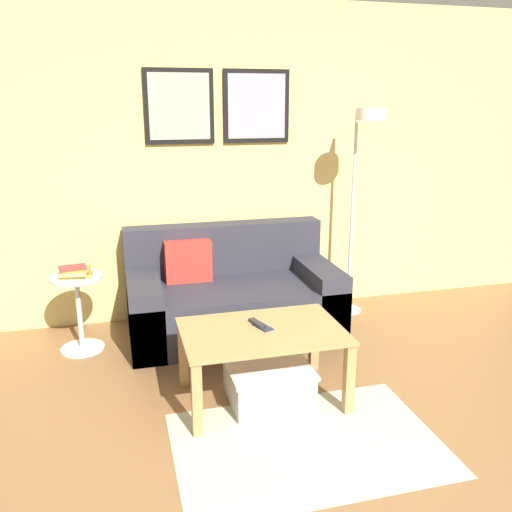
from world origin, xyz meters
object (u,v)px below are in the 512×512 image
(coffee_table, at_px, (262,342))
(book_stack, at_px, (75,272))
(floor_lamp, at_px, (363,168))
(remote_control, at_px, (257,323))
(storage_bin, at_px, (268,383))
(side_table, at_px, (79,306))
(cell_phone, at_px, (263,327))
(couch, at_px, (231,297))

(coffee_table, height_order, book_stack, book_stack)
(floor_lamp, distance_m, remote_control, 1.69)
(storage_bin, relative_size, book_stack, 2.10)
(book_stack, bearing_deg, side_table, 66.65)
(storage_bin, bearing_deg, floor_lamp, 45.17)
(storage_bin, relative_size, side_table, 0.87)
(remote_control, height_order, cell_phone, remote_control)
(coffee_table, xyz_separation_m, remote_control, (-0.01, 0.08, 0.09))
(side_table, bearing_deg, coffee_table, -42.22)
(couch, distance_m, book_stack, 1.20)
(coffee_table, relative_size, side_table, 1.70)
(side_table, xyz_separation_m, remote_control, (1.09, -0.93, 0.12))
(couch, relative_size, side_table, 2.83)
(floor_lamp, bearing_deg, remote_control, -139.07)
(floor_lamp, relative_size, cell_phone, 12.32)
(coffee_table, relative_size, floor_lamp, 0.56)
(remote_control, xyz_separation_m, cell_phone, (0.02, -0.05, -0.01))
(coffee_table, bearing_deg, side_table, 137.78)
(side_table, height_order, remote_control, side_table)
(storage_bin, bearing_deg, cell_phone, 103.83)
(couch, bearing_deg, remote_control, -93.05)
(side_table, relative_size, book_stack, 2.41)
(book_stack, bearing_deg, coffee_table, -41.93)
(book_stack, relative_size, cell_phone, 1.69)
(remote_control, bearing_deg, cell_phone, -78.86)
(couch, height_order, floor_lamp, floor_lamp)
(book_stack, bearing_deg, couch, 3.50)
(cell_phone, bearing_deg, storage_bin, -96.92)
(side_table, bearing_deg, remote_control, -40.21)
(coffee_table, height_order, storage_bin, coffee_table)
(coffee_table, height_order, side_table, side_table)
(floor_lamp, distance_m, cell_phone, 1.71)
(couch, distance_m, cell_phone, 1.05)
(floor_lamp, height_order, cell_phone, floor_lamp)
(side_table, bearing_deg, floor_lamp, 1.30)
(remote_control, bearing_deg, storage_bin, -86.24)
(storage_bin, bearing_deg, couch, 89.33)
(remote_control, bearing_deg, side_table, 124.69)
(storage_bin, relative_size, remote_control, 3.31)
(side_table, height_order, cell_phone, side_table)
(floor_lamp, distance_m, side_table, 2.41)
(storage_bin, xyz_separation_m, book_stack, (-1.14, 1.03, 0.49))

